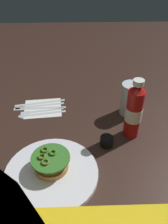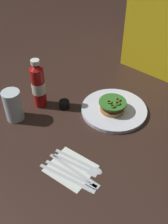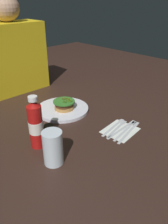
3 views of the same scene
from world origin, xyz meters
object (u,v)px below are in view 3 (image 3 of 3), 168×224
at_px(butter_knife, 127,129).
at_px(fork_utensil, 118,126).
at_px(steak_knife, 124,127).
at_px(diner_person, 13,53).
at_px(napkin, 120,130).
at_px(burger_sandwich, 64,105).
at_px(table_knife, 130,130).
at_px(water_glass, 53,148).
at_px(condiment_cup, 49,129).
at_px(spoon_utensil, 116,124).
at_px(dinner_plate, 63,109).
at_px(ketchup_bottle, 36,124).

distance_m(butter_knife, fork_utensil, 0.04).
xyz_separation_m(steak_knife, diner_person, (-0.11, 0.79, 0.24)).
distance_m(napkin, diner_person, 0.83).
bearing_deg(napkin, fork_utensil, 55.17).
distance_m(burger_sandwich, table_knife, 0.38).
height_order(water_glass, napkin, water_glass).
distance_m(water_glass, table_knife, 0.40).
relative_size(table_knife, butter_knife, 1.05).
xyz_separation_m(condiment_cup, spoon_utensil, (0.27, -0.18, -0.01)).
bearing_deg(water_glass, dinner_plate, 46.49).
bearing_deg(ketchup_bottle, napkin, -26.49).
relative_size(dinner_plate, butter_knife, 1.38).
xyz_separation_m(butter_knife, fork_utensil, (-0.01, 0.04, 0.00)).
height_order(condiment_cup, napkin, condiment_cup).
xyz_separation_m(burger_sandwich, butter_knife, (0.09, -0.34, -0.04)).
height_order(butter_knife, fork_utensil, same).
height_order(steak_knife, spoon_utensil, same).
bearing_deg(diner_person, spoon_utensil, -81.67).
xyz_separation_m(dinner_plate, condiment_cup, (-0.18, -0.12, 0.01)).
xyz_separation_m(butter_knife, diner_person, (-0.11, 0.81, 0.24)).
height_order(dinner_plate, water_glass, water_glass).
distance_m(dinner_plate, spoon_utensil, 0.31).
bearing_deg(burger_sandwich, steak_knife, -74.44).
bearing_deg(burger_sandwich, napkin, -78.94).
height_order(table_knife, fork_utensil, same).
relative_size(ketchup_bottle, condiment_cup, 4.97).
bearing_deg(butter_knife, burger_sandwich, 104.93).
bearing_deg(fork_utensil, condiment_cup, 142.66).
distance_m(dinner_plate, butter_knife, 0.37).
height_order(ketchup_bottle, fork_utensil, ketchup_bottle).
height_order(napkin, spoon_utensil, spoon_utensil).
bearing_deg(steak_knife, burger_sandwich, 105.56).
bearing_deg(ketchup_bottle, spoon_utensil, -18.84).
height_order(dinner_plate, spoon_utensil, dinner_plate).
xyz_separation_m(ketchup_bottle, table_knife, (0.37, -0.20, -0.10)).
xyz_separation_m(dinner_plate, napkin, (0.06, -0.34, -0.01)).
relative_size(burger_sandwich, butter_knife, 0.57).
relative_size(table_knife, diner_person, 0.37).
distance_m(ketchup_bottle, condiment_cup, 0.14).
height_order(condiment_cup, steak_knife, condiment_cup).
bearing_deg(table_knife, dinner_plate, 104.02).
distance_m(table_knife, diner_person, 0.87).
bearing_deg(table_knife, butter_knife, 97.43).
xyz_separation_m(ketchup_bottle, spoon_utensil, (0.36, -0.12, -0.10)).
bearing_deg(spoon_utensil, water_glass, -179.35).
bearing_deg(spoon_utensil, burger_sandwich, 107.55).
xyz_separation_m(dinner_plate, burger_sandwich, (0.00, -0.02, 0.03)).
relative_size(condiment_cup, diner_person, 0.08).
distance_m(burger_sandwich, condiment_cup, 0.21).
height_order(dinner_plate, steak_knife, dinner_plate).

